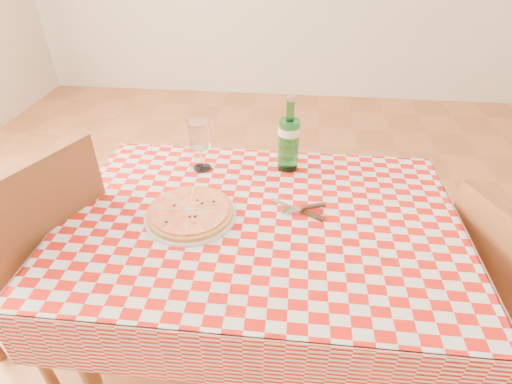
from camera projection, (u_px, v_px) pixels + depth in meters
dining_table at (260, 240)px, 1.37m from camera, size 1.20×0.80×0.75m
tablecloth at (260, 219)px, 1.31m from camera, size 1.30×0.90×0.01m
chair_near at (495, 289)px, 1.41m from camera, size 0.50×0.50×0.85m
chair_far at (43, 258)px, 1.42m from camera, size 0.59×0.59×0.99m
pizza_plate at (190, 212)px, 1.30m from camera, size 0.34×0.34×0.04m
water_bottle at (289, 134)px, 1.48m from camera, size 0.10×0.10×0.29m
wine_glass at (200, 146)px, 1.50m from camera, size 0.09×0.09×0.20m
cutlery at (301, 209)px, 1.33m from camera, size 0.22×0.19×0.02m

